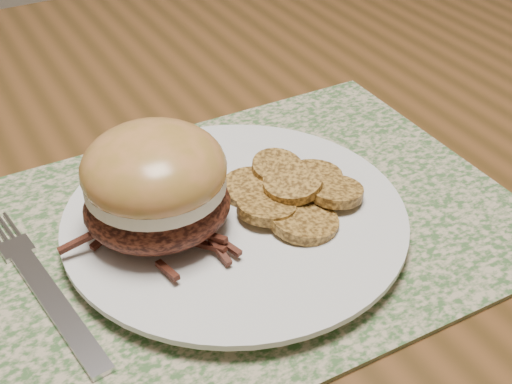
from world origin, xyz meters
TOP-DOWN VIEW (x-y plane):
  - placemat at (0.19, -0.12)m, footprint 0.45×0.33m
  - dinner_plate at (0.18, -0.12)m, footprint 0.26×0.26m
  - pork_sandwich at (0.12, -0.11)m, footprint 0.12×0.12m
  - roasted_potatoes at (0.23, -0.13)m, footprint 0.12×0.13m
  - fork at (0.02, -0.11)m, footprint 0.04×0.20m

SIDE VIEW (x-z plane):
  - placemat at x=0.19m, z-range 0.75..0.75m
  - fork at x=0.02m, z-range 0.75..0.76m
  - dinner_plate at x=0.18m, z-range 0.75..0.77m
  - roasted_potatoes at x=0.23m, z-range 0.76..0.79m
  - pork_sandwich at x=0.12m, z-range 0.77..0.85m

